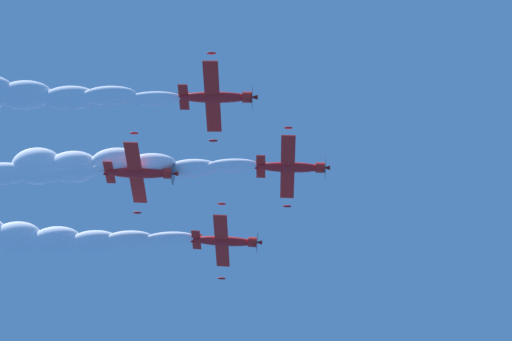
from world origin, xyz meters
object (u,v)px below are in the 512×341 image
object	(u,v)px
airplane_lead	(292,167)
airplane_right_wingman	(217,97)
airplane_slot_tail	(140,173)
airplane_left_wingman	(226,241)

from	to	relation	value
airplane_lead	airplane_right_wingman	distance (m)	12.14
airplane_right_wingman	airplane_slot_tail	world-z (taller)	airplane_slot_tail
airplane_lead	airplane_left_wingman	bearing A→B (deg)	-134.03
airplane_left_wingman	airplane_slot_tail	size ratio (longest dim) A/B	0.99
airplane_lead	airplane_left_wingman	distance (m)	11.82
airplane_lead	airplane_left_wingman	size ratio (longest dim) A/B	1.01
airplane_left_wingman	airplane_right_wingman	xyz separation A→B (m)	(18.15, 1.70, -0.42)
airplane_left_wingman	airplane_slot_tail	bearing A→B (deg)	-39.17
airplane_lead	airplane_left_wingman	xyz separation A→B (m)	(-8.18, -8.46, -1.06)
airplane_slot_tail	airplane_lead	bearing A→B (deg)	95.86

